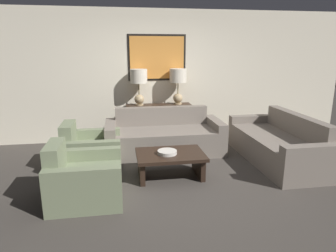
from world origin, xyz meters
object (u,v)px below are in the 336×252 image
(coffee_table, at_px, (170,160))
(decorative_bowl, at_px, (167,152))
(couch_by_side, at_px, (278,145))
(console_table, at_px, (159,123))
(armchair_near_camera, at_px, (84,180))
(table_lamp_left, at_px, (139,81))
(table_lamp_right, at_px, (178,80))
(armchair_near_back_wall, at_px, (90,153))
(couch_by_back_wall, at_px, (164,138))

(coffee_table, distance_m, decorative_bowl, 0.14)
(couch_by_side, bearing_deg, decorative_bowl, -168.65)
(console_table, xyz_separation_m, armchair_near_camera, (-1.28, -2.36, -0.12))
(console_table, distance_m, decorative_bowl, 1.88)
(table_lamp_left, height_order, coffee_table, table_lamp_left)
(console_table, xyz_separation_m, table_lamp_right, (0.40, 0.00, 0.87))
(couch_by_side, relative_size, armchair_near_back_wall, 2.40)
(table_lamp_left, distance_m, decorative_bowl, 2.08)
(coffee_table, bearing_deg, couch_by_back_wall, 86.04)
(console_table, bearing_deg, armchair_near_back_wall, -133.90)
(decorative_bowl, xyz_separation_m, armchair_near_camera, (-1.15, -0.49, -0.13))
(console_table, distance_m, armchair_near_back_wall, 1.85)
(decorative_bowl, bearing_deg, coffee_table, 28.63)
(coffee_table, bearing_deg, armchair_near_back_wall, 156.72)
(couch_by_side, bearing_deg, table_lamp_left, 146.76)
(armchair_near_camera, bearing_deg, armchair_near_back_wall, 90.00)
(armchair_near_back_wall, bearing_deg, table_lamp_left, 56.39)
(couch_by_back_wall, bearing_deg, coffee_table, -93.96)
(table_lamp_right, distance_m, couch_by_side, 2.29)
(couch_by_back_wall, height_order, couch_by_side, same)
(coffee_table, relative_size, armchair_near_camera, 1.13)
(table_lamp_right, bearing_deg, table_lamp_left, 180.00)
(decorative_bowl, bearing_deg, table_lamp_right, 74.32)
(couch_by_back_wall, distance_m, decorative_bowl, 1.17)
(table_lamp_right, bearing_deg, decorative_bowl, -105.68)
(table_lamp_left, bearing_deg, coffee_table, -80.24)
(table_lamp_left, distance_m, armchair_near_camera, 2.71)
(couch_by_back_wall, relative_size, couch_by_side, 1.00)
(couch_by_side, bearing_deg, couch_by_back_wall, 157.78)
(armchair_near_back_wall, xyz_separation_m, armchair_near_camera, (0.00, -1.03, 0.00))
(console_table, relative_size, armchair_near_camera, 1.50)
(decorative_bowl, distance_m, armchair_near_back_wall, 1.28)
(coffee_table, bearing_deg, table_lamp_right, 75.60)
(couch_by_back_wall, bearing_deg, table_lamp_right, 61.12)
(couch_by_back_wall, relative_size, armchair_near_camera, 2.40)
(table_lamp_left, xyz_separation_m, coffee_table, (0.32, -1.85, -0.99))
(couch_by_side, distance_m, armchair_near_camera, 3.26)
(table_lamp_right, bearing_deg, armchair_near_back_wall, -141.57)
(table_lamp_left, relative_size, couch_by_side, 0.34)
(coffee_table, bearing_deg, table_lamp_left, 99.76)
(table_lamp_left, xyz_separation_m, couch_by_side, (2.25, -1.47, -0.98))
(table_lamp_left, bearing_deg, table_lamp_right, 0.00)
(table_lamp_right, height_order, coffee_table, table_lamp_right)
(armchair_near_back_wall, bearing_deg, couch_by_back_wall, 25.56)
(console_table, xyz_separation_m, armchair_near_back_wall, (-1.28, -1.33, -0.12))
(console_table, xyz_separation_m, couch_by_side, (1.86, -1.47, -0.10))
(console_table, bearing_deg, armchair_near_camera, -118.44)
(table_lamp_right, height_order, decorative_bowl, table_lamp_right)
(coffee_table, distance_m, armchair_near_back_wall, 1.31)
(console_table, bearing_deg, couch_by_side, -38.48)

